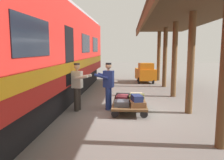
% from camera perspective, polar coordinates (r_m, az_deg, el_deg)
% --- Properties ---
extents(ground_plane, '(60.00, 60.00, 0.00)m').
position_cam_1_polar(ground_plane, '(7.98, 5.46, -8.08)').
color(ground_plane, slate).
extents(platform_canopy, '(3.20, 17.19, 3.56)m').
position_cam_1_polar(platform_canopy, '(8.00, 19.50, 14.99)').
color(platform_canopy, brown).
rests_on(platform_canopy, ground_plane).
extents(train_car, '(3.03, 16.93, 4.00)m').
position_cam_1_polar(train_car, '(8.46, -20.62, 6.50)').
color(train_car, '#B21E19').
rests_on(train_car, ground_plane).
extents(luggage_cart, '(1.18, 2.01, 0.32)m').
position_cam_1_polar(luggage_cart, '(8.02, 4.46, -5.97)').
color(luggage_cart, brown).
rests_on(luggage_cart, ground_plane).
extents(suitcase_slate_roller, '(0.50, 0.50, 0.18)m').
position_cam_1_polar(suitcase_slate_roller, '(7.46, 2.47, -5.94)').
color(suitcase_slate_roller, '#4C515B').
rests_on(suitcase_slate_roller, luggage_cart).
extents(suitcase_cream_canvas, '(0.45, 0.48, 0.21)m').
position_cam_1_polar(suitcase_cream_canvas, '(8.53, 6.23, -4.13)').
color(suitcase_cream_canvas, beige).
rests_on(suitcase_cream_canvas, luggage_cart).
extents(suitcase_brown_leather, '(0.55, 0.63, 0.18)m').
position_cam_1_polar(suitcase_brown_leather, '(7.46, 6.50, -5.97)').
color(suitcase_brown_leather, brown).
rests_on(suitcase_brown_leather, luggage_cart).
extents(suitcase_olive_duffel, '(0.57, 0.68, 0.27)m').
position_cam_1_polar(suitcase_olive_duffel, '(7.99, 6.36, -4.73)').
color(suitcase_olive_duffel, brown).
rests_on(suitcase_olive_duffel, luggage_cart).
extents(suitcase_burgundy_valise, '(0.44, 0.58, 0.24)m').
position_cam_1_polar(suitcase_burgundy_valise, '(7.99, 2.60, -4.78)').
color(suitcase_burgundy_valise, maroon).
rests_on(suitcase_burgundy_valise, luggage_cart).
extents(suitcase_black_hardshell, '(0.55, 0.62, 0.17)m').
position_cam_1_polar(suitcase_black_hardshell, '(8.53, 2.71, -4.22)').
color(suitcase_black_hardshell, black).
rests_on(suitcase_black_hardshell, luggage_cart).
extents(suitcase_navy_fabric, '(0.41, 0.56, 0.20)m').
position_cam_1_polar(suitcase_navy_fabric, '(7.39, 6.35, -4.58)').
color(suitcase_navy_fabric, navy).
rests_on(suitcase_navy_fabric, suitcase_brown_leather).
extents(porter_in_overalls, '(0.72, 0.54, 1.70)m').
position_cam_1_polar(porter_in_overalls, '(8.11, -1.02, -1.09)').
color(porter_in_overalls, navy).
rests_on(porter_in_overalls, ground_plane).
extents(porter_by_door, '(0.72, 0.52, 1.70)m').
position_cam_1_polar(porter_by_door, '(8.03, -8.73, -1.27)').
color(porter_by_door, '#332D28').
rests_on(porter_by_door, ground_plane).
extents(baggage_tug, '(1.34, 1.85, 1.30)m').
position_cam_1_polar(baggage_tug, '(14.88, 8.54, 1.76)').
color(baggage_tug, orange).
rests_on(baggage_tug, ground_plane).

